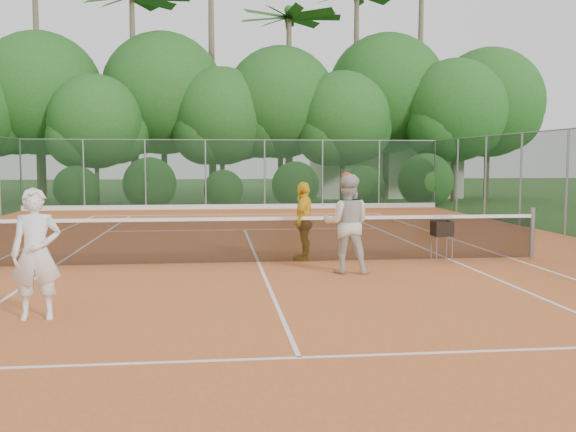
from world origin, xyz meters
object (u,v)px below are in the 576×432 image
object	(u,v)px
player_center_grp	(347,223)
player_yellow	(304,221)
player_white	(36,254)
ball_hopper	(442,229)

from	to	relation	value
player_center_grp	player_yellow	size ratio (longest dim) A/B	1.14
player_white	ball_hopper	bearing A→B (deg)	23.49
player_center_grp	player_yellow	world-z (taller)	player_center_grp
player_white	player_yellow	world-z (taller)	player_white
player_white	player_center_grp	world-z (taller)	player_center_grp
player_yellow	ball_hopper	xyz separation A→B (m)	(2.85, -0.55, -0.15)
player_center_grp	ball_hopper	bearing A→B (deg)	25.60
player_white	player_yellow	xyz separation A→B (m)	(4.25, 4.64, -0.05)
player_white	ball_hopper	distance (m)	8.19
player_yellow	player_white	bearing A→B (deg)	-21.49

